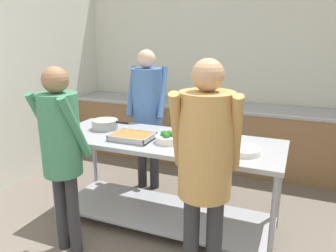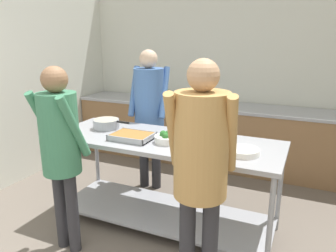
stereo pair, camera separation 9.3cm
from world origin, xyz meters
name	(u,v)px [view 1 (the left image)]	position (x,y,z in m)	size (l,w,h in m)	color
wall_rear	(225,71)	(0.00, 3.84, 1.32)	(4.56, 0.06, 2.65)	silver
wall_left	(6,79)	(-2.25, 1.92, 1.32)	(0.06, 3.96, 2.65)	silver
back_counter	(216,135)	(0.00, 3.47, 0.45)	(4.40, 0.65, 0.89)	olive
serving_counter	(164,168)	(-0.08, 1.70, 0.61)	(2.20, 0.81, 0.90)	#9EA0A8
sauce_pan	(105,124)	(-0.77, 1.78, 0.95)	(0.41, 0.27, 0.10)	#9EA0A8
serving_tray_vegetables	(132,137)	(-0.34, 1.57, 0.92)	(0.38, 0.29, 0.05)	#9EA0A8
broccoli_bowl	(168,138)	(0.00, 1.61, 0.94)	(0.23, 0.23, 0.11)	silver
serving_tray_roast	(209,139)	(0.34, 1.78, 0.92)	(0.37, 0.31, 0.05)	#9EA0A8
plate_stack	(244,151)	(0.69, 1.59, 0.92)	(0.27, 0.27, 0.05)	white
guest_serving_left	(205,157)	(0.52, 1.00, 1.05)	(0.51, 0.40, 1.71)	#2D2D33
guest_serving_right	(61,142)	(-0.69, 1.00, 1.01)	(0.44, 0.34, 1.62)	#2D2D33
cook_behind_counter	(147,105)	(-0.58, 2.39, 1.04)	(0.49, 0.39, 1.69)	#2D2D33
water_bottle	(162,93)	(-0.87, 3.50, 0.99)	(0.08, 0.08, 0.23)	#23602D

